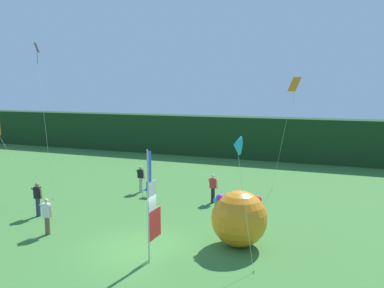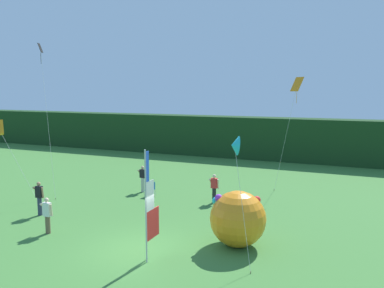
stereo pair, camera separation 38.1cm
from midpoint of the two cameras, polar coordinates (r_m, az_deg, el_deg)
ground_plane at (r=16.62m, az=-8.14°, el=-15.02°), size 120.00×120.00×0.00m
distant_treeline at (r=37.35m, az=9.60°, el=0.86°), size 80.00×2.40×3.89m
banner_flag at (r=15.04m, az=-6.56°, el=-9.12°), size 0.06×1.03×4.30m
person_near_banner at (r=25.12m, az=-7.88°, el=-4.96°), size 0.55×0.48×1.68m
person_mid_field at (r=19.02m, az=-20.85°, el=-9.66°), size 0.55×0.48×1.66m
person_far_left at (r=21.79m, az=-21.96°, el=-7.33°), size 0.55×0.48×1.76m
person_far_right at (r=22.67m, az=2.58°, el=-6.33°), size 0.55×0.48×1.66m
inflatable_balloon at (r=16.61m, az=6.19°, el=-10.69°), size 2.33×2.33×2.33m
folding_chair at (r=24.10m, az=-6.74°, el=-6.42°), size 0.51×0.51×0.89m
kite_orange_diamond_1 at (r=25.97m, az=14.12°, el=7.84°), size 1.53×1.31×7.25m
kite_cyan_delta_2 at (r=14.56m, az=5.79°, el=-0.24°), size 1.26×1.31×4.79m
kite_black_diamond_3 at (r=27.56m, az=-21.79°, el=10.91°), size 3.25×2.86×9.45m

